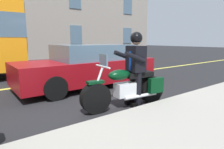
{
  "coord_description": "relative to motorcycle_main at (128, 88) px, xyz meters",
  "views": [
    {
      "loc": [
        3.22,
        4.85,
        1.56
      ],
      "look_at": [
        0.51,
        1.25,
        0.75
      ],
      "focal_mm": 31.14,
      "sensor_mm": 36.0,
      "label": 1
    }
  ],
  "objects": [
    {
      "name": "ground_plane",
      "position": [
        -0.27,
        -1.56,
        -0.45
      ],
      "size": [
        80.0,
        80.0,
        0.0
      ],
      "primitive_type": "plane",
      "color": "black"
    },
    {
      "name": "lane_center_stripe",
      "position": [
        -0.27,
        -3.56,
        -0.45
      ],
      "size": [
        60.0,
        0.16,
        0.01
      ],
      "primitive_type": "cube",
      "color": "#E5DB4C",
      "rests_on": "ground_plane"
    },
    {
      "name": "motorcycle_main",
      "position": [
        0.0,
        0.0,
        0.0
      ],
      "size": [
        2.22,
        0.76,
        1.26
      ],
      "color": "black",
      "rests_on": "ground_plane"
    },
    {
      "name": "rider_main",
      "position": [
        -0.19,
        0.02,
        0.58
      ],
      "size": [
        0.67,
        0.6,
        1.74
      ],
      "color": "black",
      "rests_on": "ground_plane"
    },
    {
      "name": "car_silver",
      "position": [
        -0.31,
        -2.36,
        0.24
      ],
      "size": [
        4.6,
        1.92,
        1.4
      ],
      "color": "maroon",
      "rests_on": "ground_plane"
    }
  ]
}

